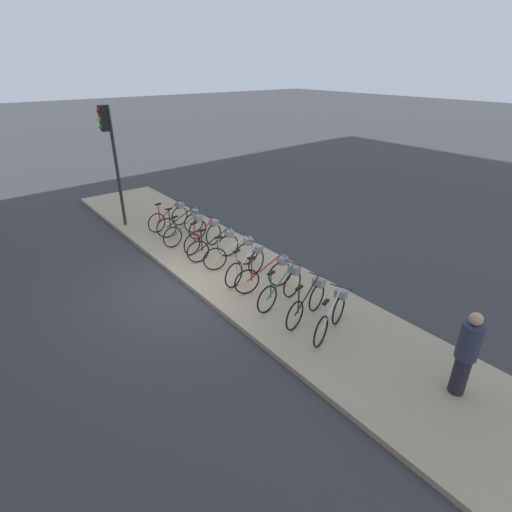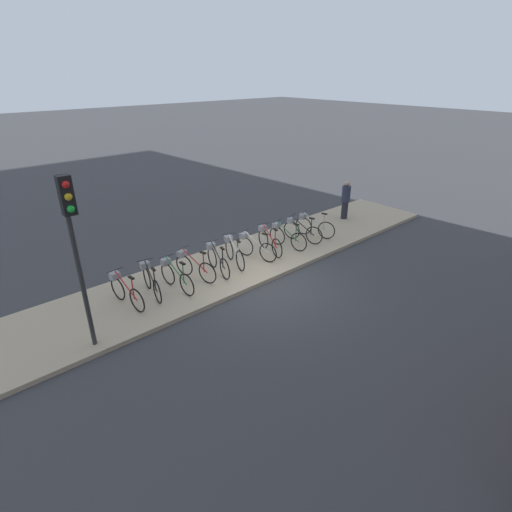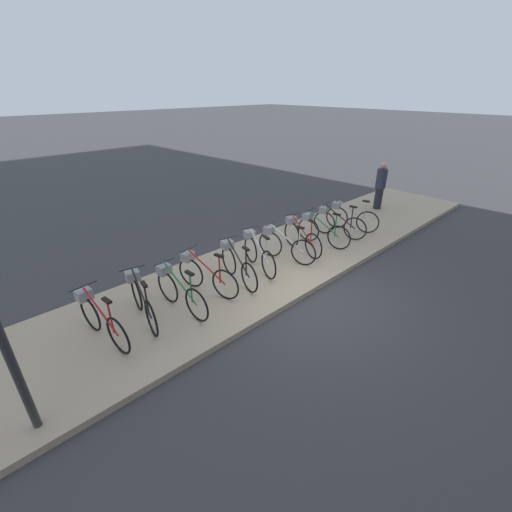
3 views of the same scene
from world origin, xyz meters
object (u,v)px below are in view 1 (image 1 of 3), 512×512
at_px(parked_bicycle_2, 188,229).
at_px(parked_bicycle_10, 332,314).
at_px(parked_bicycle_9, 309,300).
at_px(parked_bicycle_7, 267,273).
at_px(parked_bicycle_5, 234,252).
at_px(parked_bicycle_3, 205,235).
at_px(parked_bicycle_8, 283,286).
at_px(parked_bicycle_4, 216,245).
at_px(parked_bicycle_0, 171,216).
at_px(parked_bicycle_6, 248,264).
at_px(pedestrian, 466,353).
at_px(parked_bicycle_1, 183,222).
at_px(traffic_light, 110,142).

bearing_deg(parked_bicycle_2, parked_bicycle_10, 0.65).
bearing_deg(parked_bicycle_9, parked_bicycle_10, 1.42).
bearing_deg(parked_bicycle_7, parked_bicycle_5, 177.98).
xyz_separation_m(parked_bicycle_3, parked_bicycle_8, (3.62, -0.17, 0.00)).
xyz_separation_m(parked_bicycle_4, parked_bicycle_9, (3.63, -0.02, 0.00)).
height_order(parked_bicycle_0, parked_bicycle_3, same).
bearing_deg(parked_bicycle_10, parked_bicycle_3, 178.69).
height_order(parked_bicycle_2, parked_bicycle_9, same).
xyz_separation_m(parked_bicycle_2, parked_bicycle_7, (3.64, 0.12, 0.00)).
height_order(parked_bicycle_0, parked_bicycle_9, same).
distance_m(parked_bicycle_0, parked_bicycle_7, 5.03).
bearing_deg(parked_bicycle_6, parked_bicycle_8, -2.03).
distance_m(parked_bicycle_4, parked_bicycle_6, 1.46).
bearing_deg(parked_bicycle_4, pedestrian, 3.44).
bearing_deg(parked_bicycle_3, parked_bicycle_4, -8.34).
height_order(parked_bicycle_1, pedestrian, pedestrian).
xyz_separation_m(parked_bicycle_3, parked_bicycle_7, (2.93, -0.06, 0.00)).
height_order(parked_bicycle_4, parked_bicycle_10, same).
height_order(parked_bicycle_1, traffic_light, traffic_light).
distance_m(parked_bicycle_5, parked_bicycle_9, 2.92).
distance_m(parked_bicycle_2, pedestrian, 8.22).
height_order(parked_bicycle_0, parked_bicycle_5, same).
xyz_separation_m(parked_bicycle_6, traffic_light, (-5.60, -1.12, 2.32)).
distance_m(parked_bicycle_1, parked_bicycle_5, 2.83).
relative_size(parked_bicycle_0, parked_bicycle_3, 1.02).
bearing_deg(parked_bicycle_4, parked_bicycle_1, 176.83).
xyz_separation_m(parked_bicycle_2, parked_bicycle_6, (2.94, 0.06, 0.00)).
height_order(parked_bicycle_2, parked_bicycle_10, same).
bearing_deg(parked_bicycle_8, parked_bicycle_2, -179.87).
height_order(parked_bicycle_6, parked_bicycle_9, same).
bearing_deg(parked_bicycle_1, parked_bicycle_10, -1.07).
bearing_deg(parked_bicycle_3, parked_bicycle_5, -0.29).
relative_size(parked_bicycle_8, parked_bicycle_10, 1.04).
height_order(parked_bicycle_0, parked_bicycle_8, same).
relative_size(parked_bicycle_3, parked_bicycle_7, 0.99).
relative_size(parked_bicycle_0, parked_bicycle_8, 1.00).
bearing_deg(parked_bicycle_10, parked_bicycle_1, 178.93).
xyz_separation_m(parked_bicycle_0, parked_bicycle_1, (0.75, 0.05, 0.00)).
distance_m(parked_bicycle_1, traffic_light, 3.32).
bearing_deg(parked_bicycle_6, parked_bicycle_10, 0.12).
xyz_separation_m(pedestrian, traffic_light, (-10.85, -1.53, 1.93)).
xyz_separation_m(parked_bicycle_3, parked_bicycle_9, (4.40, -0.13, 0.00)).
distance_m(parked_bicycle_5, parked_bicycle_10, 3.57).
distance_m(parked_bicycle_6, parked_bicycle_7, 0.71).
relative_size(parked_bicycle_8, pedestrian, 0.98).
bearing_deg(parked_bicycle_8, parked_bicycle_6, 177.97).
bearing_deg(traffic_light, parked_bicycle_1, 31.69).
bearing_deg(parked_bicycle_7, parked_bicycle_1, 179.15).
bearing_deg(parked_bicycle_3, parked_bicycle_9, -1.71).
bearing_deg(parked_bicycle_6, parked_bicycle_0, 178.95).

